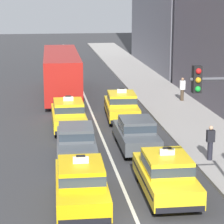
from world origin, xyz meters
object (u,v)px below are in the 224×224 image
at_px(taxi_left_nearest, 81,183).
at_px(taxi_right_nearest, 166,174).
at_px(sedan_left_second, 76,141).
at_px(taxi_left_third, 68,114).
at_px(taxi_right_third, 122,105).
at_px(pedestrian_near_crosswalk, 210,143).
at_px(pedestrian_mid_block, 182,89).
at_px(sedan_right_second, 136,133).
at_px(bus_left_fourth, 61,71).

xyz_separation_m(taxi_left_nearest, taxi_right_nearest, (3.26, 0.47, 0.00)).
height_order(taxi_left_nearest, sedan_left_second, taxi_left_nearest).
distance_m(taxi_left_third, taxi_right_third, 3.77).
height_order(taxi_left_nearest, pedestrian_near_crosswalk, taxi_left_nearest).
xyz_separation_m(taxi_right_nearest, pedestrian_near_crosswalk, (2.89, 3.35, 0.08)).
bearing_deg(pedestrian_mid_block, pedestrian_near_crosswalk, -100.10).
bearing_deg(sedan_right_second, taxi_left_nearest, -117.18).
relative_size(bus_left_fourth, sedan_right_second, 2.60).
distance_m(sedan_right_second, taxi_right_third, 5.99).
relative_size(taxi_left_nearest, bus_left_fourth, 0.41).
bearing_deg(taxi_left_nearest, pedestrian_mid_block, 62.82).
bearing_deg(pedestrian_near_crosswalk, taxi_right_third, 107.94).
xyz_separation_m(taxi_left_third, taxi_right_nearest, (3.15, -9.96, 0.00)).
bearing_deg(pedestrian_near_crosswalk, taxi_left_nearest, -148.14).
bearing_deg(pedestrian_near_crosswalk, sedan_left_second, 165.69).
bearing_deg(sedan_left_second, bus_left_fourth, 90.34).
height_order(bus_left_fourth, taxi_right_third, bus_left_fourth).
distance_m(taxi_right_nearest, sedan_right_second, 5.78).
distance_m(sedan_right_second, pedestrian_near_crosswalk, 3.81).
xyz_separation_m(bus_left_fourth, pedestrian_mid_block, (8.26, -3.62, -0.85)).
bearing_deg(bus_left_fourth, sedan_right_second, -77.18).
distance_m(bus_left_fourth, pedestrian_mid_block, 9.06).
bearing_deg(sedan_right_second, pedestrian_near_crosswalk, -39.63).
height_order(bus_left_fourth, pedestrian_near_crosswalk, bus_left_fourth).
xyz_separation_m(taxi_left_third, bus_left_fourth, (-0.01, 9.49, 0.94)).
height_order(taxi_left_nearest, bus_left_fourth, bus_left_fourth).
bearing_deg(sedan_right_second, bus_left_fourth, 102.82).
distance_m(taxi_left_third, taxi_right_nearest, 10.45).
distance_m(taxi_right_third, pedestrian_mid_block, 6.40).
bearing_deg(taxi_left_nearest, sedan_right_second, 62.82).
xyz_separation_m(taxi_right_nearest, pedestrian_mid_block, (5.11, 15.82, 0.09)).
relative_size(sedan_right_second, pedestrian_near_crosswalk, 2.69).
relative_size(taxi_left_nearest, pedestrian_near_crosswalk, 2.87).
distance_m(sedan_left_second, pedestrian_mid_block, 13.67).
xyz_separation_m(bus_left_fourth, taxi_right_third, (3.32, -7.68, -0.94)).
bearing_deg(bus_left_fourth, taxi_left_third, -89.97).
relative_size(taxi_left_nearest, taxi_left_third, 1.01).
xyz_separation_m(taxi_left_nearest, sedan_left_second, (0.18, 5.34, -0.03)).
height_order(taxi_left_nearest, taxi_right_third, same).
relative_size(taxi_left_nearest, sedan_left_second, 1.06).
xyz_separation_m(sedan_left_second, sedan_right_second, (3.02, 0.91, 0.00)).
xyz_separation_m(bus_left_fourth, taxi_right_nearest, (3.16, -19.45, -0.94)).
bearing_deg(taxi_right_nearest, taxi_right_third, 89.22).
bearing_deg(taxi_right_nearest, pedestrian_near_crosswalk, 49.27).
relative_size(sedan_left_second, pedestrian_near_crosswalk, 2.72).
distance_m(taxi_left_third, sedan_right_second, 5.21).
bearing_deg(sedan_left_second, sedan_right_second, 16.74).
bearing_deg(taxi_left_nearest, bus_left_fourth, 89.72).
height_order(sedan_right_second, pedestrian_near_crosswalk, pedestrian_near_crosswalk).
xyz_separation_m(sedan_right_second, pedestrian_mid_block, (5.15, 10.04, 0.12)).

